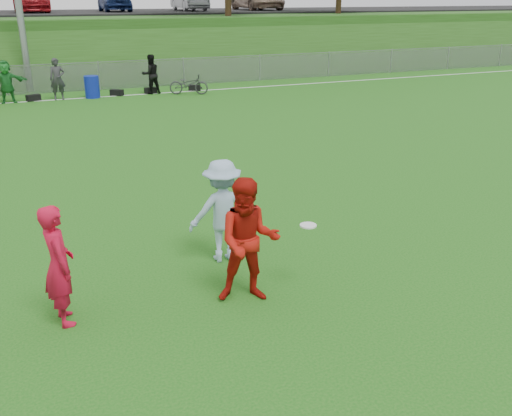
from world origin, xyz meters
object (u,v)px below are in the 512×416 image
frisbee (308,225)px  recycling_bin (92,87)px  player_blue (223,211)px  player_red_center (249,241)px  bicycle (189,84)px  player_red_left (59,265)px

frisbee → recycling_bin: (-0.56, 18.48, -0.55)m
player_blue → recycling_bin: 17.05m
player_red_center → bicycle: player_red_center is taller
player_red_left → player_red_center: player_red_center is taller
recycling_bin → player_blue: bearing=-90.8°
player_blue → recycling_bin: size_ratio=1.85×
bicycle → player_red_left: bearing=-176.8°
player_red_left → player_red_center: bearing=-107.3°
player_red_center → bicycle: bearing=95.3°
player_red_center → recycling_bin: size_ratio=1.98×
player_blue → frisbee: (0.79, -1.43, 0.16)m
player_red_left → recycling_bin: player_red_left is taller
player_red_left → player_blue: (2.61, 0.99, 0.02)m
recycling_bin → bicycle: (4.03, -0.74, -0.02)m
frisbee → bicycle: frisbee is taller
player_blue → bicycle: (4.26, 16.31, -0.41)m
player_blue → frisbee: player_blue is taller
recycling_bin → bicycle: 4.09m
player_red_left → frisbee: (3.41, -0.45, 0.18)m
player_red_left → player_blue: bearing=-77.3°
player_red_left → frisbee: player_red_left is taller
player_red_left → player_red_center: (2.50, -0.41, 0.08)m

